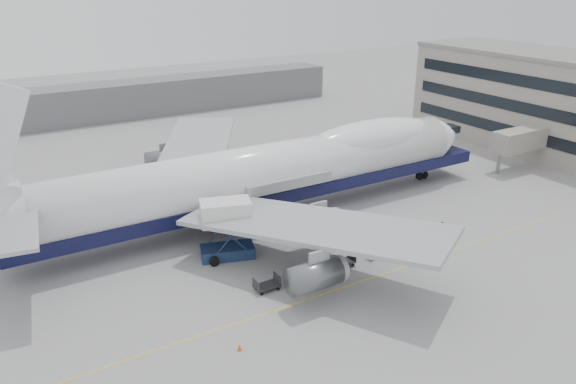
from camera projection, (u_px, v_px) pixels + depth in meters
ground at (324, 256)px, 57.79m from camera, size 260.00×260.00×0.00m
apron_line at (360, 282)px, 53.01m from camera, size 60.00×0.15×0.01m
hangar at (74, 105)px, 107.44m from camera, size 110.00×8.00×7.00m
airliner at (272, 171)px, 65.60m from camera, size 67.00×55.30×19.98m
catering_truck at (226, 226)px, 56.43m from camera, size 5.93×4.83×6.19m
traffic_cone at (239, 347)px, 43.33m from camera, size 0.36×0.36×0.53m
dolly_0 at (267, 285)px, 51.46m from camera, size 2.30×1.35×1.30m
dolly_1 at (306, 273)px, 53.55m from camera, size 2.30×1.35×1.30m
dolly_2 at (343, 261)px, 55.63m from camera, size 2.30×1.35×1.30m
dolly_3 at (377, 251)px, 57.72m from camera, size 2.30×1.35×1.30m
dolly_4 at (409, 241)px, 59.80m from camera, size 2.30×1.35×1.30m
dolly_5 at (438, 232)px, 61.89m from camera, size 2.30×1.35×1.30m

